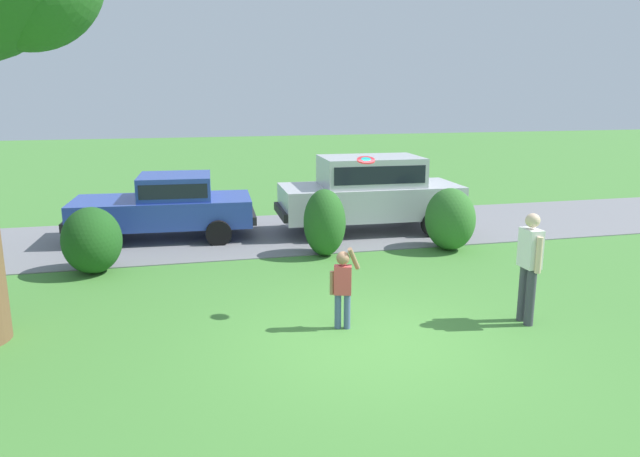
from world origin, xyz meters
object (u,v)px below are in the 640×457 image
parked_suv (370,190)px  adult_onlooker (529,262)px  frisbee (366,160)px  parked_sedan (167,204)px  child_thrower (343,283)px

parked_suv → adult_onlooker: size_ratio=2.73×
parked_suv → frisbee: bearing=-109.3°
parked_sedan → parked_suv: 5.05m
parked_suv → frisbee: size_ratio=16.74×
parked_sedan → parked_suv: bearing=-5.3°
frisbee → adult_onlooker: (2.32, -0.99, -1.51)m
parked_sedan → parked_suv: (5.02, -0.47, 0.23)m
parked_sedan → frisbee: frisbee is taller
child_thrower → adult_onlooker: size_ratio=0.74×
parked_sedan → frisbee: size_ratio=15.84×
parked_sedan → child_thrower: parked_sedan is taller
parked_sedan → frisbee: 6.90m
parked_sedan → adult_onlooker: (5.43, -6.92, 0.13)m
frisbee → parked_sedan: bearing=117.6°
parked_sedan → adult_onlooker: adult_onlooker is taller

